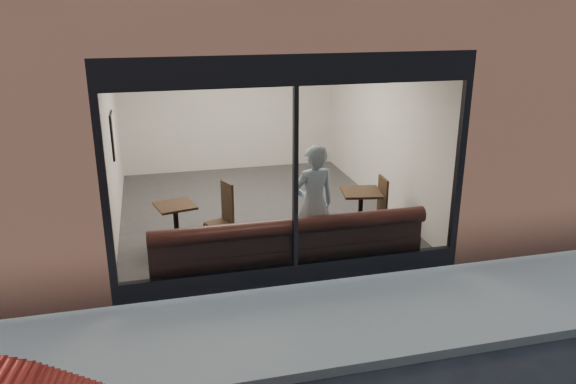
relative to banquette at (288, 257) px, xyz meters
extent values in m
plane|color=black|center=(0.00, -2.45, -0.23)|extent=(120.00, 120.00, 0.00)
cube|color=gray|center=(0.00, -1.45, -0.22)|extent=(40.00, 2.00, 0.01)
cube|color=gray|center=(0.00, -2.50, -0.17)|extent=(40.00, 0.10, 0.12)
cube|color=brown|center=(-3.75, 5.55, 1.38)|extent=(2.50, 12.00, 3.20)
cube|color=brown|center=(3.75, 5.55, 1.38)|extent=(2.50, 12.00, 3.20)
cube|color=brown|center=(0.00, 8.55, 1.38)|extent=(5.00, 6.00, 3.20)
plane|color=#2D2D30|center=(0.00, 2.55, -0.21)|extent=(6.00, 6.00, 0.00)
plane|color=white|center=(0.00, 2.55, 2.97)|extent=(6.00, 6.00, 0.00)
plane|color=silver|center=(0.00, 5.54, 1.37)|extent=(5.00, 0.00, 5.00)
plane|color=silver|center=(-2.49, 2.55, 1.37)|extent=(0.00, 6.00, 6.00)
plane|color=silver|center=(2.49, 2.55, 1.37)|extent=(0.00, 6.00, 6.00)
cube|color=black|center=(0.00, -0.40, -0.08)|extent=(5.00, 0.10, 0.30)
cube|color=black|center=(0.00, -0.40, 2.77)|extent=(5.00, 0.10, 0.40)
cube|color=black|center=(0.00, -0.40, 1.32)|extent=(0.06, 0.10, 2.50)
plane|color=white|center=(0.00, -0.43, 1.33)|extent=(4.80, 0.00, 4.80)
cube|color=#3E1A16|center=(0.00, 0.00, 0.00)|extent=(4.00, 0.55, 0.45)
imported|color=#ABCCE2|center=(0.45, 0.23, 0.70)|extent=(0.74, 0.56, 1.85)
cube|color=#301D12|center=(-1.54, 1.22, 0.52)|extent=(0.70, 0.70, 0.04)
cube|color=#301D12|center=(1.57, 1.12, 0.52)|extent=(0.75, 0.75, 0.04)
cube|color=#301D12|center=(-0.83, 1.52, 0.01)|extent=(0.48, 0.48, 0.04)
cube|color=#301D12|center=(1.80, 1.19, 0.01)|extent=(0.45, 0.45, 0.04)
cube|color=white|center=(-2.45, 2.69, 1.38)|extent=(0.02, 0.55, 0.73)
camera|label=1|loc=(-1.85, -7.32, 3.59)|focal=35.00mm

